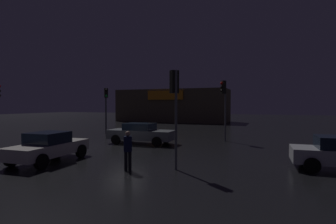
% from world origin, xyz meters
% --- Properties ---
extents(ground_plane, '(120.00, 120.00, 0.00)m').
position_xyz_m(ground_plane, '(0.00, 0.00, 0.00)').
color(ground_plane, black).
extents(store_building, '(17.44, 6.32, 5.06)m').
position_xyz_m(store_building, '(-5.93, 24.83, 2.53)').
color(store_building, brown).
rests_on(store_building, ground).
extents(traffic_signal_main, '(0.42, 0.42, 4.19)m').
position_xyz_m(traffic_signal_main, '(-5.18, 5.44, 2.94)').
color(traffic_signal_main, '#595B60').
rests_on(traffic_signal_main, ground).
extents(traffic_signal_opposite, '(0.43, 0.42, 4.14)m').
position_xyz_m(traffic_signal_opposite, '(5.13, -4.64, 3.19)').
color(traffic_signal_opposite, '#595B60').
rests_on(traffic_signal_opposite, ground).
extents(traffic_signal_cross_right, '(0.43, 0.41, 4.46)m').
position_xyz_m(traffic_signal_cross_right, '(5.62, 4.62, 3.34)').
color(traffic_signal_cross_right, '#595B60').
rests_on(traffic_signal_cross_right, ground).
extents(car_far, '(2.06, 4.14, 1.41)m').
position_xyz_m(car_far, '(-0.94, -5.45, 0.71)').
color(car_far, silver).
rests_on(car_far, ground).
extents(car_crossing, '(4.61, 1.94, 1.42)m').
position_xyz_m(car_crossing, '(0.50, 1.29, 0.74)').
color(car_crossing, slate).
rests_on(car_crossing, ground).
extents(pedestrian, '(0.47, 0.47, 1.63)m').
position_xyz_m(pedestrian, '(3.45, -5.61, 0.95)').
color(pedestrian, black).
rests_on(pedestrian, ground).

